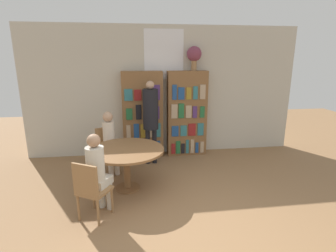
% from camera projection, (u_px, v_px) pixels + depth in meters
% --- Properties ---
extents(ground_plane, '(16.00, 16.00, 0.00)m').
position_uv_depth(ground_plane, '(195.00, 238.00, 3.40)').
color(ground_plane, olive).
extents(wall_back, '(6.40, 0.07, 3.00)m').
position_uv_depth(wall_back, '(164.00, 91.00, 6.19)').
color(wall_back, beige).
rests_on(wall_back, ground_plane).
extents(bookshelf_left, '(0.92, 0.34, 1.99)m').
position_uv_depth(bookshelf_left, '(143.00, 115.00, 6.06)').
color(bookshelf_left, brown).
rests_on(bookshelf_left, ground_plane).
extents(bookshelf_right, '(0.92, 0.34, 1.99)m').
position_uv_depth(bookshelf_right, '(187.00, 114.00, 6.20)').
color(bookshelf_right, brown).
rests_on(bookshelf_right, ground_plane).
extents(flower_vase, '(0.33, 0.33, 0.54)m').
position_uv_depth(flower_vase, '(194.00, 55.00, 5.88)').
color(flower_vase, '#997047').
rests_on(flower_vase, bookshelf_right).
extents(reading_table, '(1.31, 1.31, 0.75)m').
position_uv_depth(reading_table, '(126.00, 155.00, 4.54)').
color(reading_table, brown).
rests_on(reading_table, ground_plane).
extents(chair_near_camera, '(0.55, 0.55, 0.89)m').
position_uv_depth(chair_near_camera, '(91.00, 188.00, 3.68)').
color(chair_near_camera, olive).
rests_on(chair_near_camera, ground_plane).
extents(chair_left_side, '(0.53, 0.53, 0.89)m').
position_uv_depth(chair_left_side, '(107.00, 147.00, 5.39)').
color(chair_left_side, olive).
rests_on(chair_left_side, ground_plane).
extents(seated_reader_left, '(0.34, 0.39, 1.26)m').
position_uv_depth(seated_reader_left, '(110.00, 139.00, 5.18)').
color(seated_reader_left, beige).
rests_on(seated_reader_left, ground_plane).
extents(seated_reader_right, '(0.38, 0.41, 1.25)m').
position_uv_depth(seated_reader_right, '(98.00, 169.00, 3.79)').
color(seated_reader_right, beige).
rests_on(seated_reader_right, ground_plane).
extents(librarian_standing, '(0.33, 0.60, 1.82)m').
position_uv_depth(librarian_standing, '(151.00, 113.00, 5.57)').
color(librarian_standing, black).
rests_on(librarian_standing, ground_plane).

